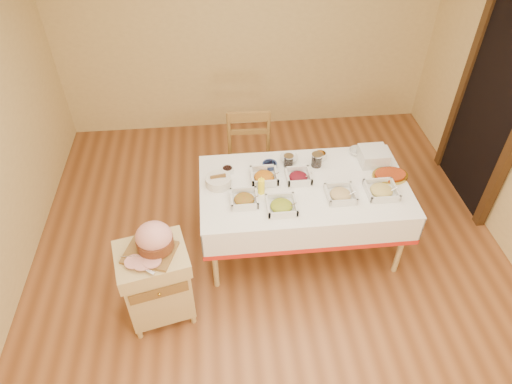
% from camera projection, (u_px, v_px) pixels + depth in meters
% --- Properties ---
extents(room_shell, '(5.00, 5.00, 5.00)m').
position_uv_depth(room_shell, '(277.00, 159.00, 3.38)').
color(room_shell, brown).
rests_on(room_shell, ground).
extents(doorway, '(0.09, 1.10, 2.20)m').
position_uv_depth(doorway, '(493.00, 103.00, 4.34)').
color(doorway, black).
rests_on(doorway, ground).
extents(dining_table, '(1.82, 1.02, 0.76)m').
position_uv_depth(dining_table, '(303.00, 198.00, 4.09)').
color(dining_table, tan).
rests_on(dining_table, ground).
extents(butcher_cart, '(0.62, 0.55, 0.75)m').
position_uv_depth(butcher_cart, '(157.00, 280.00, 3.62)').
color(butcher_cart, tan).
rests_on(butcher_cart, ground).
extents(dining_chair, '(0.48, 0.46, 1.02)m').
position_uv_depth(dining_chair, '(250.00, 162.00, 4.60)').
color(dining_chair, brown).
rests_on(dining_chair, ground).
extents(ham_on_board, '(0.39, 0.37, 0.26)m').
position_uv_depth(ham_on_board, '(154.00, 240.00, 3.36)').
color(ham_on_board, brown).
rests_on(ham_on_board, butcher_cart).
extents(serving_dish_a, '(0.23, 0.23, 0.10)m').
position_uv_depth(serving_dish_a, '(244.00, 199.00, 3.80)').
color(serving_dish_a, silver).
rests_on(serving_dish_a, dining_table).
extents(serving_dish_b, '(0.24, 0.24, 0.10)m').
position_uv_depth(serving_dish_b, '(281.00, 206.00, 3.74)').
color(serving_dish_b, silver).
rests_on(serving_dish_b, dining_table).
extents(serving_dish_c, '(0.24, 0.24, 0.10)m').
position_uv_depth(serving_dish_c, '(341.00, 194.00, 3.84)').
color(serving_dish_c, silver).
rests_on(serving_dish_c, dining_table).
extents(serving_dish_d, '(0.26, 0.26, 0.10)m').
position_uv_depth(serving_dish_d, '(381.00, 190.00, 3.88)').
color(serving_dish_d, silver).
rests_on(serving_dish_d, dining_table).
extents(serving_dish_e, '(0.25, 0.23, 0.11)m').
position_uv_depth(serving_dish_e, '(264.00, 176.00, 4.01)').
color(serving_dish_e, silver).
rests_on(serving_dish_e, dining_table).
extents(serving_dish_f, '(0.23, 0.22, 0.10)m').
position_uv_depth(serving_dish_f, '(298.00, 177.00, 4.01)').
color(serving_dish_f, silver).
rests_on(serving_dish_f, dining_table).
extents(small_bowl_left, '(0.11, 0.11, 0.05)m').
position_uv_depth(small_bowl_left, '(228.00, 170.00, 4.09)').
color(small_bowl_left, silver).
rests_on(small_bowl_left, dining_table).
extents(small_bowl_mid, '(0.13, 0.13, 0.06)m').
position_uv_depth(small_bowl_mid, '(270.00, 165.00, 4.14)').
color(small_bowl_mid, navy).
rests_on(small_bowl_mid, dining_table).
extents(small_bowl_right, '(0.12, 0.12, 0.06)m').
position_uv_depth(small_bowl_right, '(321.00, 155.00, 4.25)').
color(small_bowl_right, silver).
rests_on(small_bowl_right, dining_table).
extents(bowl_white_imported, '(0.19, 0.19, 0.04)m').
position_uv_depth(bowl_white_imported, '(289.00, 158.00, 4.24)').
color(bowl_white_imported, silver).
rests_on(bowl_white_imported, dining_table).
extents(bowl_small_imported, '(0.16, 0.16, 0.05)m').
position_uv_depth(bowl_small_imported, '(357.00, 151.00, 4.31)').
color(bowl_small_imported, silver).
rests_on(bowl_small_imported, dining_table).
extents(preserve_jar_left, '(0.09, 0.09, 0.12)m').
position_uv_depth(preserve_jar_left, '(288.00, 161.00, 4.15)').
color(preserve_jar_left, silver).
rests_on(preserve_jar_left, dining_table).
extents(preserve_jar_right, '(0.10, 0.10, 0.13)m').
position_uv_depth(preserve_jar_right, '(317.00, 160.00, 4.15)').
color(preserve_jar_right, silver).
rests_on(preserve_jar_right, dining_table).
extents(mustard_bottle, '(0.06, 0.06, 0.18)m').
position_uv_depth(mustard_bottle, '(261.00, 186.00, 3.85)').
color(mustard_bottle, yellow).
rests_on(mustard_bottle, dining_table).
extents(bread_basket, '(0.22, 0.22, 0.10)m').
position_uv_depth(bread_basket, '(218.00, 181.00, 3.96)').
color(bread_basket, silver).
rests_on(bread_basket, dining_table).
extents(plate_stack, '(0.24, 0.24, 0.13)m').
position_uv_depth(plate_stack, '(373.00, 156.00, 4.18)').
color(plate_stack, silver).
rests_on(plate_stack, dining_table).
extents(brass_platter, '(0.32, 0.23, 0.04)m').
position_uv_depth(brass_platter, '(390.00, 175.00, 4.05)').
color(brass_platter, gold).
rests_on(brass_platter, dining_table).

